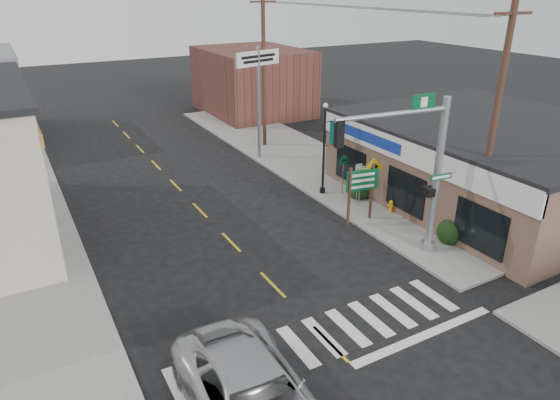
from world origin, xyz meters
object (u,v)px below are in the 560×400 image
fire_hydrant (391,206)px  dance_center_sign (258,75)px  traffic_signal_pole (424,164)px  lamp_post (325,142)px  guide_sign (362,186)px  bare_tree (437,149)px  utility_pole_far (264,70)px  utility_pole_near (493,127)px

fire_hydrant → dance_center_sign: size_ratio=0.09×
traffic_signal_pole → fire_hydrant: size_ratio=10.61×
dance_center_sign → lamp_post: bearing=-101.9°
guide_sign → lamp_post: size_ratio=0.57×
bare_tree → utility_pole_far: 15.26m
fire_hydrant → utility_pole_far: (-0.26, 13.43, 4.93)m
guide_sign → utility_pole_near: size_ratio=0.28×
guide_sign → bare_tree: 3.86m
fire_hydrant → utility_pole_far: 14.31m
traffic_signal_pole → dance_center_sign: size_ratio=0.96×
bare_tree → utility_pole_near: 3.07m
fire_hydrant → dance_center_sign: 12.35m
dance_center_sign → utility_pole_far: (1.58, 2.31, -0.11)m
dance_center_sign → utility_pole_far: 2.80m
bare_tree → utility_pole_near: size_ratio=0.46×
utility_pole_near → utility_pole_far: 17.79m
bare_tree → utility_pole_far: size_ratio=0.46×
guide_sign → dance_center_sign: 11.73m
bare_tree → fire_hydrant: bearing=118.3°
lamp_post → utility_pole_near: utility_pole_near is taller
bare_tree → dance_center_sign: bearing=102.2°
traffic_signal_pole → bare_tree: (2.89, 2.09, -0.39)m
guide_sign → fire_hydrant: guide_sign is taller
lamp_post → utility_pole_far: utility_pole_far is taller
guide_sign → fire_hydrant: (2.05, 0.07, -1.50)m
traffic_signal_pole → utility_pole_far: utility_pole_far is taller
guide_sign → lamp_post: 4.10m
traffic_signal_pole → fire_hydrant: (1.97, 3.79, -3.76)m
fire_hydrant → utility_pole_near: size_ratio=0.06×
utility_pole_near → utility_pole_far: (-1.42, 17.74, -0.04)m
guide_sign → fire_hydrant: size_ratio=4.42×
utility_pole_near → dance_center_sign: bearing=107.8°
utility_pole_near → utility_pole_far: bearing=101.4°
fire_hydrant → utility_pole_far: utility_pole_far is taller
guide_sign → utility_pole_far: 14.04m
bare_tree → utility_pole_far: (-1.18, 15.13, 1.56)m
fire_hydrant → bare_tree: (0.92, -1.70, 3.37)m
fire_hydrant → dance_center_sign: (-1.85, 11.12, 5.04)m
guide_sign → lamp_post: (0.50, 3.92, 1.06)m
lamp_post → dance_center_sign: bearing=115.5°
lamp_post → utility_pole_far: (1.28, 9.57, 2.36)m
guide_sign → utility_pole_near: (3.20, -4.24, 3.47)m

